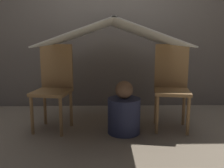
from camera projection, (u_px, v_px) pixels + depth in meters
name	position (u px, v px, depth m)	size (l,w,h in m)	color
ground_plane	(112.00, 133.00, 2.76)	(8.80, 8.80, 0.00)	gray
wall_back	(111.00, 23.00, 3.67)	(7.00, 0.05, 2.50)	#6B6056
chair_left	(54.00, 84.00, 2.85)	(0.45, 0.45, 0.97)	olive
chair_right	(172.00, 83.00, 2.88)	(0.44, 0.44, 0.97)	olive
sheet_canopy	(112.00, 33.00, 2.68)	(1.36, 1.47, 0.25)	silver
person_front	(124.00, 112.00, 2.75)	(0.36, 0.36, 0.59)	#2D3351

